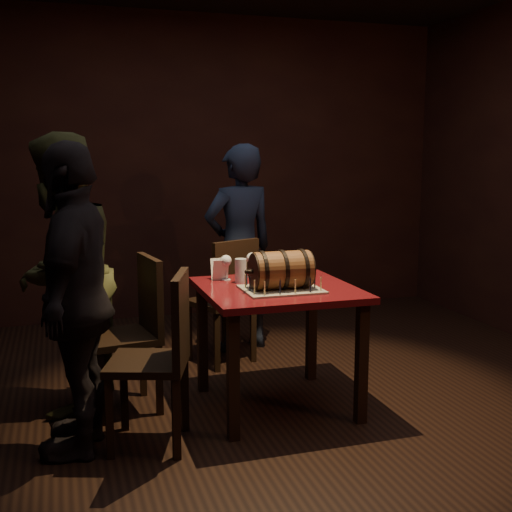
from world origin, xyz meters
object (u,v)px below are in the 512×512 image
at_px(wine_glass_mid, 252,259).
at_px(person_back, 239,248).
at_px(pint_of_ale, 241,271).
at_px(chair_left_front, 163,350).
at_px(wine_glass_left, 226,262).
at_px(person_left_front, 76,300).
at_px(chair_left_rear, 135,325).
at_px(pub_table, 277,304).
at_px(wine_glass_right, 278,258).
at_px(barrel_cake, 281,270).
at_px(chair_back, 227,294).
at_px(person_left_rear, 62,274).

height_order(wine_glass_mid, person_back, person_back).
relative_size(pint_of_ale, chair_left_front, 0.16).
height_order(wine_glass_left, person_left_front, person_left_front).
bearing_deg(chair_left_rear, pub_table, -15.44).
relative_size(pub_table, chair_left_front, 0.97).
xyz_separation_m(wine_glass_right, person_left_front, (-1.28, -0.57, -0.06)).
bearing_deg(chair_left_front, person_left_front, 168.91).
relative_size(pub_table, wine_glass_left, 5.59).
height_order(pub_table, barrel_cake, barrel_cake).
relative_size(chair_back, person_left_rear, 0.56).
distance_m(chair_back, chair_left_rear, 0.97).
height_order(person_back, person_left_rear, person_left_rear).
bearing_deg(pint_of_ale, wine_glass_mid, 51.65).
height_order(chair_left_rear, person_back, person_back).
distance_m(wine_glass_left, chair_left_front, 0.85).
distance_m(wine_glass_right, pint_of_ale, 0.34).
height_order(wine_glass_right, pint_of_ale, wine_glass_right).
distance_m(pub_table, chair_back, 0.87).
relative_size(barrel_cake, wine_glass_right, 2.47).
relative_size(pint_of_ale, person_left_front, 0.09).
relative_size(chair_back, person_left_front, 0.58).
distance_m(barrel_cake, person_back, 1.32).
bearing_deg(chair_left_front, person_back, 60.84).
height_order(wine_glass_mid, wine_glass_right, same).
relative_size(barrel_cake, person_left_rear, 0.24).
relative_size(wine_glass_right, person_back, 0.10).
height_order(pub_table, person_back, person_back).
distance_m(pint_of_ale, chair_back, 0.75).
bearing_deg(pint_of_ale, chair_left_front, -138.87).
bearing_deg(pub_table, person_back, 85.10).
bearing_deg(pint_of_ale, pub_table, -44.98).
xyz_separation_m(pub_table, chair_back, (-0.09, 0.86, -0.12)).
height_order(chair_left_front, person_left_rear, person_left_rear).
height_order(wine_glass_right, chair_left_rear, chair_left_rear).
bearing_deg(chair_back, pub_table, -84.34).
bearing_deg(wine_glass_left, chair_back, 74.57).
height_order(barrel_cake, wine_glass_left, barrel_cake).
bearing_deg(chair_left_front, chair_back, 60.69).
relative_size(wine_glass_left, person_left_front, 0.10).
xyz_separation_m(wine_glass_left, person_left_rear, (-0.98, 0.07, -0.04)).
height_order(wine_glass_right, chair_left_front, chair_left_front).
xyz_separation_m(wine_glass_left, chair_left_front, (-0.50, -0.60, -0.35)).
distance_m(chair_left_rear, chair_left_front, 0.55).
relative_size(wine_glass_right, chair_back, 0.17).
bearing_deg(barrel_cake, person_left_rear, 159.58).
height_order(barrel_cake, chair_left_rear, barrel_cake).
bearing_deg(person_left_front, pint_of_ale, 128.09).
bearing_deg(chair_left_front, person_left_rear, 125.91).
distance_m(chair_left_rear, person_back, 1.38).
bearing_deg(person_left_rear, chair_back, 133.94).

